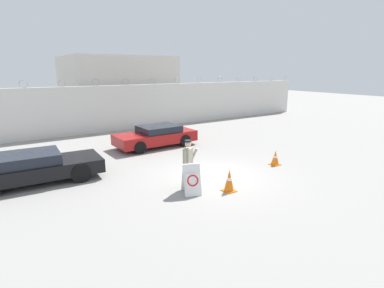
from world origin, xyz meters
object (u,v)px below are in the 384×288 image
at_px(barricade_sign, 192,179).
at_px(parked_car_front_coupe, 32,167).
at_px(traffic_cone_near, 275,158).
at_px(traffic_cone_mid, 229,181).
at_px(parked_car_rear_sedan, 156,136).
at_px(security_guard, 188,162).

xyz_separation_m(barricade_sign, parked_car_front_coupe, (-4.35, 4.13, 0.08)).
distance_m(traffic_cone_near, traffic_cone_mid, 3.82).
xyz_separation_m(barricade_sign, traffic_cone_mid, (1.19, -0.57, -0.14)).
bearing_deg(barricade_sign, parked_car_rear_sedan, 92.46).
height_order(traffic_cone_near, traffic_cone_mid, traffic_cone_mid).
relative_size(barricade_sign, parked_car_front_coupe, 0.22).
height_order(traffic_cone_near, parked_car_rear_sedan, parked_car_rear_sedan).
relative_size(security_guard, traffic_cone_near, 2.70).
xyz_separation_m(traffic_cone_mid, parked_car_rear_sedan, (0.80, 7.04, 0.20)).
bearing_deg(security_guard, traffic_cone_near, -33.74).
bearing_deg(parked_car_rear_sedan, traffic_cone_near, 114.36).
bearing_deg(parked_car_front_coupe, traffic_cone_mid, -37.57).
xyz_separation_m(barricade_sign, parked_car_rear_sedan, (1.99, 6.47, 0.07)).
height_order(security_guard, traffic_cone_near, security_guard).
distance_m(barricade_sign, traffic_cone_near, 4.88).
relative_size(traffic_cone_near, parked_car_rear_sedan, 0.15).
bearing_deg(parked_car_front_coupe, security_guard, -35.96).
height_order(barricade_sign, parked_car_front_coupe, parked_car_front_coupe).
height_order(barricade_sign, traffic_cone_near, barricade_sign).
relative_size(security_guard, traffic_cone_mid, 2.24).
height_order(barricade_sign, security_guard, security_guard).
xyz_separation_m(traffic_cone_near, parked_car_rear_sedan, (-2.85, 5.90, 0.27)).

